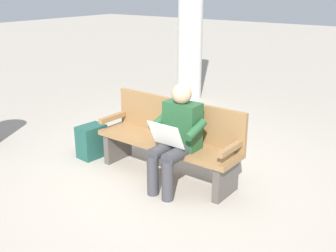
# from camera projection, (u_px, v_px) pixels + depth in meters

# --- Properties ---
(ground_plane) EXTENTS (40.00, 40.00, 0.00)m
(ground_plane) POSITION_uv_depth(u_px,v_px,m) (167.00, 175.00, 4.85)
(ground_plane) COLOR #A89E8E
(bench_near) EXTENTS (1.81, 0.53, 0.90)m
(bench_near) POSITION_uv_depth(u_px,v_px,m) (170.00, 138.00, 4.75)
(bench_near) COLOR olive
(bench_near) RESTS_ON ground
(person_seated) EXTENTS (0.58, 0.58, 1.18)m
(person_seated) POSITION_uv_depth(u_px,v_px,m) (176.00, 135.00, 4.37)
(person_seated) COLOR #23512D
(person_seated) RESTS_ON ground
(backpack) EXTENTS (0.32, 0.37, 0.43)m
(backpack) POSITION_uv_depth(u_px,v_px,m) (91.00, 141.00, 5.32)
(backpack) COLOR #1E4C42
(backpack) RESTS_ON ground
(support_pillar) EXTENTS (0.47, 0.47, 3.64)m
(support_pillar) POSITION_uv_depth(u_px,v_px,m) (191.00, 4.00, 7.58)
(support_pillar) COLOR beige
(support_pillar) RESTS_ON ground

